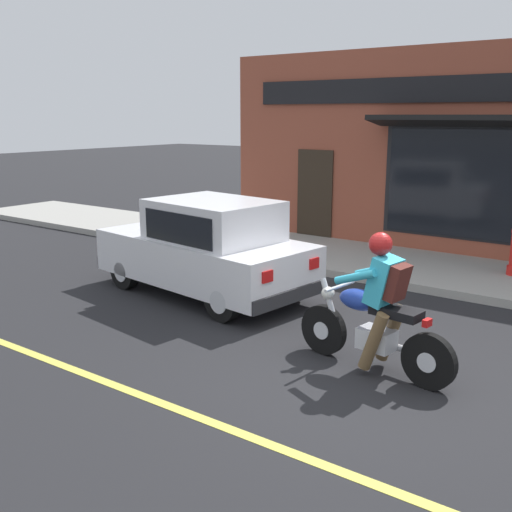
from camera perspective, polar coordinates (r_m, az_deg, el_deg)
name	(u,v)px	position (r m, az deg, el deg)	size (l,w,h in m)	color
ground_plane	(361,376)	(6.98, 9.98, -11.15)	(80.00, 80.00, 0.00)	black
sidewalk_curb	(332,255)	(12.30, 7.24, 0.06)	(2.60, 22.00, 0.14)	#9E9B93
lane_stripe	(61,365)	(7.51, -18.12, -9.80)	(0.12, 19.80, 0.01)	#D1C64C
storefront_building	(436,153)	(12.80, 16.75, 9.36)	(1.25, 9.51, 4.20)	brown
motorcycle_with_rider	(376,314)	(6.90, 11.34, -5.46)	(0.63, 2.01, 1.62)	black
car_hatchback	(206,249)	(9.65, -4.75, 0.69)	(2.12, 3.96, 1.57)	black
traffic_cone	(243,222)	(13.99, -1.21, 3.28)	(0.36, 0.36, 0.60)	black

